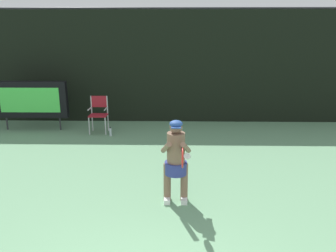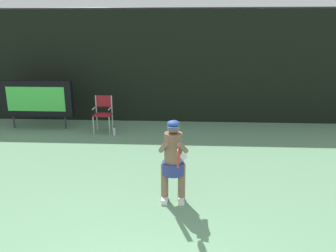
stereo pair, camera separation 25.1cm
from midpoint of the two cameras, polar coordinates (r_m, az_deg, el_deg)
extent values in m
cube|color=black|center=(11.04, -1.46, 9.96)|extent=(18.00, 0.12, 3.60)
cylinder|color=#38383D|center=(11.00, -1.53, 19.48)|extent=(18.00, 0.05, 0.05)
cube|color=black|center=(10.97, -22.96, 4.19)|extent=(2.20, 0.20, 1.10)
cube|color=green|center=(10.88, -23.18, 4.07)|extent=(1.80, 0.01, 0.75)
cylinder|color=#2D2D33|center=(11.49, -26.32, 0.42)|extent=(0.05, 0.05, 0.40)
cylinder|color=#2D2D33|center=(10.82, -18.55, 0.40)|extent=(0.05, 0.05, 0.40)
cylinder|color=#B7B7BC|center=(10.07, -13.99, -0.01)|extent=(0.04, 0.04, 0.52)
cylinder|color=#B7B7BC|center=(9.96, -11.33, -0.02)|extent=(0.04, 0.04, 0.52)
cylinder|color=#B7B7BC|center=(10.45, -13.43, 0.60)|extent=(0.04, 0.04, 0.52)
cylinder|color=#B7B7BC|center=(10.34, -10.87, 0.59)|extent=(0.04, 0.04, 0.52)
cube|color=maroon|center=(10.13, -12.50, 1.79)|extent=(0.52, 0.44, 0.03)
cylinder|color=#B7B7BC|center=(10.32, -13.62, 3.49)|extent=(0.04, 0.04, 0.56)
cylinder|color=#B7B7BC|center=(10.21, -11.02, 3.51)|extent=(0.04, 0.04, 0.56)
cube|color=maroon|center=(10.24, -12.36, 4.10)|extent=(0.48, 0.02, 0.34)
cylinder|color=#B7B7BC|center=(10.14, -13.88, 2.91)|extent=(0.04, 0.44, 0.04)
cylinder|color=#B7B7BC|center=(10.03, -11.24, 2.93)|extent=(0.04, 0.44, 0.04)
cylinder|color=silver|center=(9.83, -10.51, -1.03)|extent=(0.07, 0.07, 0.24)
cylinder|color=black|center=(9.80, -10.55, -0.29)|extent=(0.03, 0.03, 0.03)
cube|color=white|center=(6.09, -1.35, -12.41)|extent=(0.11, 0.26, 0.09)
cube|color=white|center=(6.08, 1.54, -12.44)|extent=(0.11, 0.26, 0.09)
cylinder|color=brown|center=(5.99, -1.35, -9.57)|extent=(0.13, 0.13, 0.71)
cylinder|color=brown|center=(5.99, 1.56, -9.60)|extent=(0.13, 0.13, 0.71)
cylinder|color=navy|center=(5.87, 0.11, -7.14)|extent=(0.39, 0.39, 0.22)
cylinder|color=brown|center=(5.74, 0.11, -3.86)|extent=(0.31, 0.31, 0.56)
sphere|color=brown|center=(5.63, 0.11, -0.22)|extent=(0.22, 0.22, 0.22)
ellipsoid|color=#284C93|center=(5.61, 0.11, 0.37)|extent=(0.22, 0.22, 0.12)
cube|color=#284C93|center=(5.52, 0.09, -0.23)|extent=(0.17, 0.12, 0.02)
cylinder|color=brown|center=(5.57, -1.63, -3.70)|extent=(0.20, 0.50, 0.34)
cylinder|color=brown|center=(5.56, 1.78, -3.73)|extent=(0.20, 0.50, 0.34)
cylinder|color=white|center=(5.48, 1.99, -5.17)|extent=(0.13, 0.12, 0.12)
cylinder|color=black|center=(5.41, 1.09, -4.29)|extent=(0.03, 0.28, 0.03)
torus|color=red|center=(5.13, 1.09, -5.46)|extent=(0.02, 0.31, 0.31)
ellipsoid|color=silver|center=(5.13, 1.09, -5.46)|extent=(0.01, 0.26, 0.26)
camera|label=1|loc=(0.13, -90.96, -0.27)|focal=35.73mm
camera|label=2|loc=(0.13, 89.04, 0.27)|focal=35.73mm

